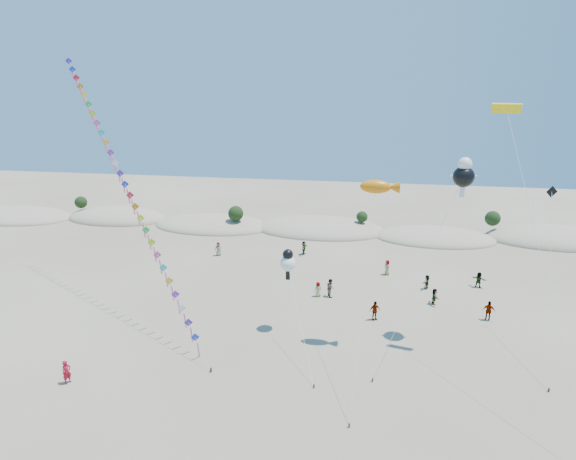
{
  "coord_description": "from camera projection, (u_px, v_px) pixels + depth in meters",
  "views": [
    {
      "loc": [
        6.18,
        -21.24,
        21.15
      ],
      "look_at": [
        0.44,
        14.0,
        9.82
      ],
      "focal_mm": 30.0,
      "sensor_mm": 36.0,
      "label": 1
    }
  ],
  "objects": [
    {
      "name": "flyer_foreground",
      "position": [
        67.0,
        372.0,
        34.62
      ],
      "size": [
        0.67,
        0.78,
        1.82
      ],
      "primitive_type": "imported",
      "rotation": [
        0.0,
        0.0,
        1.13
      ],
      "color": "#AA0D22",
      "rests_on": "ground"
    },
    {
      "name": "fish_kite",
      "position": [
        380.0,
        187.0,
        36.72
      ],
      "size": [
        3.0,
        11.71,
        13.72
      ],
      "color": "#3F2D1E",
      "rests_on": "ground"
    },
    {
      "name": "parafoil_kite",
      "position": [
        508.0,
        117.0,
        34.16
      ],
      "size": [
        4.48,
        14.65,
        19.43
      ],
      "color": "#3F2D1E",
      "rests_on": "ground"
    },
    {
      "name": "cartoon_kite_low",
      "position": [
        288.0,
        262.0,
        40.75
      ],
      "size": [
        3.97,
        9.04,
        7.37
      ],
      "color": "#3F2D1E",
      "rests_on": "ground"
    },
    {
      "name": "beachgoers",
      "position": [
        375.0,
        279.0,
        50.81
      ],
      "size": [
        31.16,
        17.18,
        1.88
      ],
      "color": "slate",
      "rests_on": "ground"
    },
    {
      "name": "dune_ridge",
      "position": [
        327.0,
        230.0,
        69.59
      ],
      "size": [
        145.3,
        11.49,
        5.57
      ],
      "color": "tan",
      "rests_on": "ground"
    },
    {
      "name": "kite_train",
      "position": [
        123.0,
        181.0,
        43.81
      ],
      "size": [
        21.23,
        19.31,
        23.52
      ],
      "color": "#3F2D1E",
      "rests_on": "ground"
    },
    {
      "name": "dark_kite",
      "position": [
        551.0,
        242.0,
        38.01
      ],
      "size": [
        2.28,
        10.46,
        12.68
      ],
      "color": "#3F2D1E",
      "rests_on": "ground"
    },
    {
      "name": "cartoon_kite_high",
      "position": [
        464.0,
        174.0,
        37.47
      ],
      "size": [
        7.4,
        9.02,
        15.3
      ],
      "color": "#3F2D1E",
      "rests_on": "ground"
    }
  ]
}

